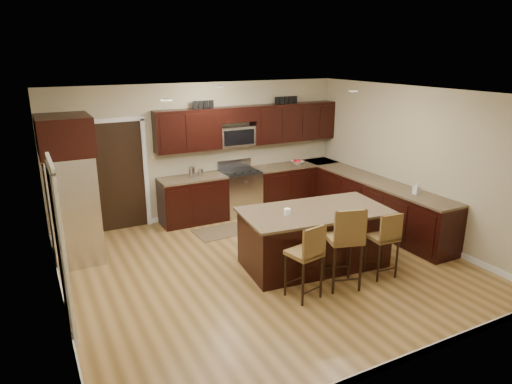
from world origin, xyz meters
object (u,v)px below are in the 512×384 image
stool_mid (346,239)px  refrigerator (71,188)px  range (240,192)px  stool_right (385,237)px  island (314,239)px  stool_left (307,253)px

stool_mid → refrigerator: bearing=155.4°
range → stool_right: 3.61m
stool_right → island: bearing=133.8°
island → stool_left: stool_left is taller
island → stool_left: 1.12m
range → stool_left: size_ratio=1.02×
stool_left → island: bearing=39.8°
stool_mid → stool_right: bearing=16.8°
island → stool_right: 1.11m
range → stool_left: (-0.68, -3.54, 0.21)m
stool_mid → stool_right: size_ratio=1.20×
island → stool_mid: bearing=-88.0°
stool_mid → stool_right: 0.76m
range → stool_left: range is taller
island → stool_right: bearing=-44.7°
stool_mid → stool_right: stool_mid is taller
island → stool_left: size_ratio=2.20×
stool_right → stool_mid: bearing=-174.7°
island → stool_mid: size_ratio=1.93×
range → stool_right: (0.69, -3.54, 0.17)m
stool_right → refrigerator: size_ratio=0.44×
stool_left → stool_right: size_ratio=1.05×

